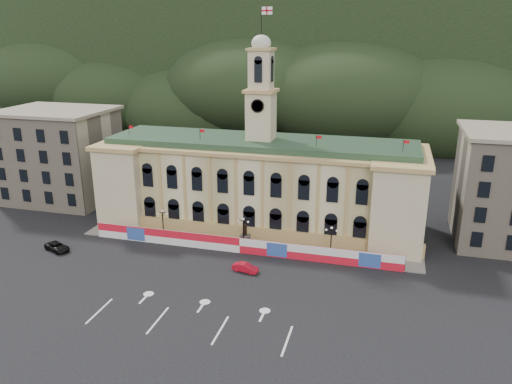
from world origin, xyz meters
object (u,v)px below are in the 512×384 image
(lamp_center, at_px, (243,230))
(statue, at_px, (245,239))
(black_suv, at_px, (57,247))
(red_sedan, at_px, (245,268))

(lamp_center, bearing_deg, statue, 90.00)
(lamp_center, relative_size, black_suv, 1.00)
(red_sedan, xyz_separation_m, black_suv, (-30.93, -0.88, 0.01))
(statue, relative_size, red_sedan, 0.92)
(lamp_center, bearing_deg, black_suv, -162.64)
(statue, bearing_deg, lamp_center, -90.00)
(lamp_center, xyz_separation_m, black_suv, (-28.27, -8.84, -2.43))
(red_sedan, bearing_deg, black_suv, 101.54)
(statue, bearing_deg, red_sedan, -73.45)
(statue, relative_size, black_suv, 0.73)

